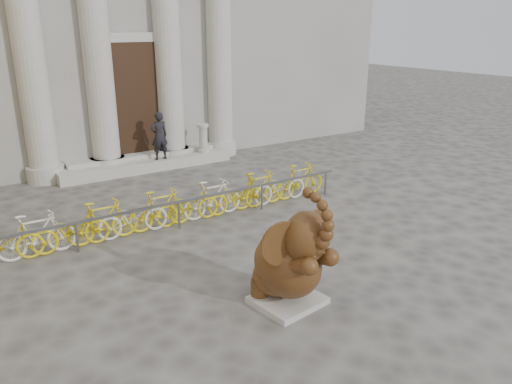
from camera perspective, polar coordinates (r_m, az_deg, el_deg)
ground at (r=10.08m, az=7.62°, el=-9.88°), size 80.00×80.00×0.00m
entrance_steps at (r=17.69m, az=-12.46°, el=3.19°), size 6.00×1.20×0.36m
elephant_statue at (r=8.84m, az=3.90°, el=-7.99°), size 1.53×1.77×2.30m
bike_rack at (r=12.48m, az=-9.38°, el=-1.65°), size 9.75×0.53×1.00m
pedestrian at (r=17.28m, az=-11.00°, el=6.32°), size 0.60×0.40×1.63m
balustrade_post at (r=18.07m, az=-6.06°, el=6.00°), size 0.42×0.42×1.03m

